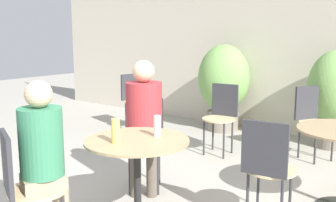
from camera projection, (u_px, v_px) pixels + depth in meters
storefront_wall at (289, 36)px, 5.90m from camera, size 10.00×0.06×3.00m
cafe_table_near at (137, 160)px, 3.10m from camera, size 0.83×0.83×0.73m
bistro_chair_0 at (145, 134)px, 3.94m from camera, size 0.47×0.48×0.89m
bistro_chair_1 at (23, 181)px, 2.69m from camera, size 0.45×0.47×0.89m
bistro_chair_2 at (222, 112)px, 5.07m from camera, size 0.42×0.43×0.89m
bistro_chair_3 at (312, 115)px, 4.85m from camera, size 0.47×0.46×0.89m
bistro_chair_4 at (134, 96)px, 6.30m from camera, size 0.45×0.43×0.89m
bistro_chair_5 at (267, 163)px, 3.07m from camera, size 0.42×0.43×0.89m
seated_person_0 at (144, 115)px, 3.76m from camera, size 0.43×0.44×1.30m
seated_person_1 at (44, 150)px, 2.73m from camera, size 0.35×0.36×1.23m
beer_glass_0 at (157, 126)px, 3.15m from camera, size 0.06×0.06×0.17m
beer_glass_1 at (116, 131)px, 2.95m from camera, size 0.06×0.06×0.19m
potted_plant_0 at (224, 82)px, 6.21m from camera, size 0.81×0.81×1.37m
potted_plant_1 at (334, 93)px, 5.27m from camera, size 0.71×0.71×1.32m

